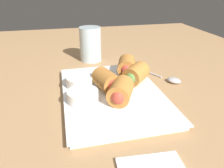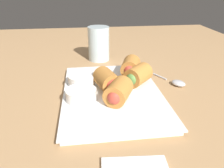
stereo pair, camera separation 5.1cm
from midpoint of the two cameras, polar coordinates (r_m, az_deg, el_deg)
The scene contains 10 objects.
table_surface at distance 54.41cm, azimuth 1.73°, elevation -5.18°, with size 180.00×140.00×2.00cm.
serving_plate at distance 55.11cm, azimuth 2.65°, elevation -2.66°, with size 35.20×24.09×1.50cm.
roll_front_left at distance 48.94cm, azimuth 4.53°, elevation -2.25°, with size 8.47×7.69×5.10cm.
roll_front_right at distance 54.31cm, azimuth 1.73°, elevation 0.79°, with size 8.27×6.88×5.10cm.
roll_back_left at distance 57.98cm, azimuth 9.11°, elevation 2.14°, with size 8.50×8.47×5.10cm.
roll_back_right at distance 63.51cm, azimuth 7.18°, elevation 4.41°, with size 8.29×7.04×5.10cm.
dipping_bowl_near at distance 50.51cm, azimuth -5.20°, elevation -2.73°, with size 7.12×7.12×2.68cm.
dipping_bowl_far at distance 57.94cm, azimuth -5.43°, elevation 1.17°, with size 7.12×7.12×2.68cm.
spoon at distance 64.93cm, azimuth 18.41°, elevation 0.46°, with size 14.92×9.25×1.41cm.
drinking_glass at distance 79.50cm, azimuth -1.27°, elevation 10.48°, with size 7.61×7.61×11.97cm.
Camera 2 is at (-46.49, 5.03, 29.01)cm, focal length 35.00 mm.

